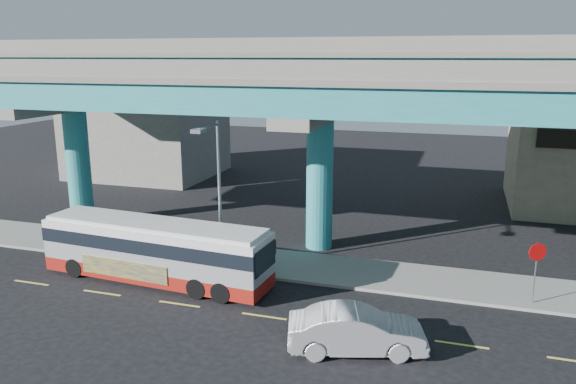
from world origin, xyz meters
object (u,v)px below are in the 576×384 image
(transit_bus, at_px, (156,249))
(sedan, at_px, (357,331))
(parked_car, at_px, (123,232))
(stop_sign, at_px, (537,259))
(street_lamp, at_px, (214,176))

(transit_bus, bearing_deg, sedan, -15.48)
(transit_bus, distance_m, sedan, 11.24)
(transit_bus, height_order, parked_car, transit_bus)
(sedan, height_order, stop_sign, stop_sign)
(transit_bus, relative_size, sedan, 2.19)
(parked_car, bearing_deg, stop_sign, -89.03)
(sedan, distance_m, parked_car, 16.84)
(transit_bus, relative_size, street_lamp, 1.56)
(transit_bus, distance_m, parked_car, 5.95)
(parked_car, xyz_separation_m, stop_sign, (21.67, -1.50, 1.31))
(sedan, relative_size, stop_sign, 1.94)
(transit_bus, height_order, stop_sign, transit_bus)
(parked_car, bearing_deg, street_lamp, -103.00)
(parked_car, distance_m, stop_sign, 21.76)
(parked_car, height_order, street_lamp, street_lamp)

